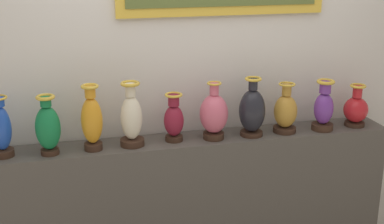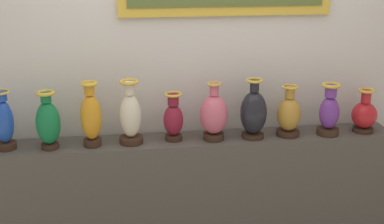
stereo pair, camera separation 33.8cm
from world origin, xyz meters
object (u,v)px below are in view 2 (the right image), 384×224
Objects in this scene: vase_burgundy at (173,119)px; vase_onyx at (254,113)px; vase_amber at (91,117)px; vase_crimson at (364,114)px; vase_ochre at (289,115)px; vase_rose at (214,115)px; vase_violet at (329,112)px; vase_emerald at (48,122)px; vase_sapphire at (4,122)px; vase_ivory at (130,117)px.

vase_onyx reaches higher than vase_burgundy.
vase_crimson is (1.84, 0.01, -0.07)m from vase_amber.
vase_ochre reaches higher than vase_crimson.
vase_burgundy is 0.83× the size of vase_rose.
vase_amber is 1.18× the size of vase_violet.
vase_rose is (1.05, 0.01, -0.01)m from vase_emerald.
vase_rose is 0.79m from vase_violet.
vase_crimson is (2.10, 0.02, -0.05)m from vase_emerald.
vase_emerald is 0.97× the size of vase_rose.
vase_amber reaches higher than vase_sapphire.
vase_emerald is 0.51m from vase_ivory.
vase_rose is (0.26, -0.02, 0.02)m from vase_burgundy.
vase_amber is 1.05× the size of vase_onyx.
vase_burgundy is (0.79, 0.04, -0.03)m from vase_emerald.
vase_rose is (1.33, -0.02, -0.01)m from vase_sapphire.
vase_crimson is at bearing 0.53° from vase_onyx.
vase_ivory reaches higher than vase_sapphire.
vase_burgundy is 0.80× the size of vase_onyx.
vase_ivory reaches higher than vase_violet.
vase_violet reaches higher than vase_ochre.
vase_rose is 1.28× the size of vase_crimson.
vase_emerald is 1.17× the size of vase_burgundy.
vase_amber is 1.09× the size of vase_rose.
vase_onyx is (1.32, 0.01, -0.00)m from vase_emerald.
vase_rose is 1.05m from vase_crimson.
vase_violet is 1.18× the size of vase_crimson.
vase_burgundy is at bearing 2.87° from vase_emerald.
vase_sapphire is at bearing 179.68° from vase_ochre.
vase_emerald is 1.32m from vase_onyx.
vase_emerald is at bearing -177.28° from vase_ivory.
vase_sapphire is 1.25× the size of vase_crimson.
vase_ivory is (0.51, 0.02, 0.01)m from vase_emerald.
vase_onyx is at bearing -0.42° from vase_rose.
vase_rose is at bearing 0.81° from vase_emerald.
vase_burgundy is (1.06, 0.01, -0.03)m from vase_sapphire.
vase_burgundy is at bearing 178.66° from vase_ochre.
vase_sapphire reaches higher than vase_burgundy.
vase_ochre reaches higher than vase_burgundy.
vase_onyx is (0.53, -0.03, 0.03)m from vase_burgundy.
vase_ochre is at bearing 0.55° from vase_amber.
vase_crimson is (0.78, 0.01, -0.05)m from vase_onyx.
vase_sapphire is 0.90× the size of vase_ivory.
vase_sapphire is 1.01× the size of vase_emerald.
vase_amber is at bearing -179.45° from vase_ochre.
vase_ochre is 0.27m from vase_violet.
vase_emerald reaches higher than vase_crimson.
vase_rose is at bearing -5.33° from vase_burgundy.
vase_sapphire is at bearing 177.58° from vase_amber.
vase_sapphire is at bearing 173.40° from vase_emerald.
vase_ochre is at bearing 175.41° from vase_violet.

